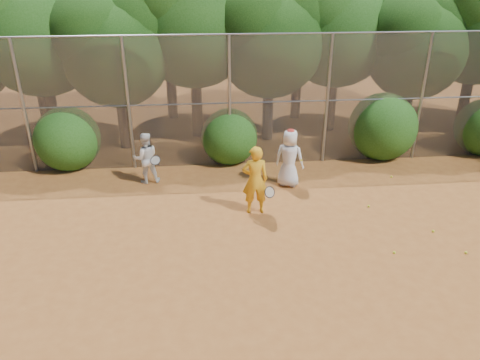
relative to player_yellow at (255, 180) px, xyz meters
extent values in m
plane|color=brown|center=(0.59, -2.86, -0.91)|extent=(80.00, 80.00, 0.00)
cylinder|color=gray|center=(-6.41, 3.14, 1.09)|extent=(0.09, 0.09, 4.00)
cylinder|color=gray|center=(-3.41, 3.14, 1.09)|extent=(0.09, 0.09, 4.00)
cylinder|color=gray|center=(-0.41, 3.14, 1.09)|extent=(0.09, 0.09, 4.00)
cylinder|color=gray|center=(2.59, 3.14, 1.09)|extent=(0.09, 0.09, 4.00)
cylinder|color=gray|center=(5.59, 3.14, 1.09)|extent=(0.09, 0.09, 4.00)
cylinder|color=gray|center=(0.59, 3.14, 3.09)|extent=(20.00, 0.05, 0.05)
cylinder|color=gray|center=(0.59, 3.14, 1.09)|extent=(20.00, 0.04, 0.04)
cube|color=slate|center=(0.59, 3.14, 1.09)|extent=(20.00, 0.02, 4.00)
cylinder|color=black|center=(-6.41, 5.64, 0.35)|extent=(0.38, 0.38, 2.52)
sphere|color=#1B4A12|center=(-6.41, 5.64, 2.82)|extent=(4.03, 4.03, 4.03)
sphere|color=#1B4A12|center=(-7.12, 5.33, 3.63)|extent=(3.02, 3.02, 3.02)
cylinder|color=black|center=(-3.91, 4.94, 0.18)|extent=(0.36, 0.36, 2.17)
sphere|color=black|center=(-3.91, 4.94, 2.30)|extent=(3.47, 3.47, 3.47)
sphere|color=black|center=(-3.22, 5.28, 3.17)|extent=(2.78, 2.78, 2.78)
sphere|color=black|center=(-4.52, 4.68, 3.00)|extent=(2.60, 2.60, 2.60)
cylinder|color=black|center=(-1.41, 5.94, 0.42)|extent=(0.39, 0.39, 2.66)
sphere|color=#1B4A12|center=(-1.41, 5.94, 3.03)|extent=(4.26, 4.26, 4.26)
cylinder|color=black|center=(1.09, 5.34, 0.23)|extent=(0.37, 0.37, 2.27)
sphere|color=black|center=(1.09, 5.34, 2.46)|extent=(3.64, 3.64, 3.64)
sphere|color=black|center=(1.81, 5.70, 3.37)|extent=(2.91, 2.91, 2.91)
sphere|color=black|center=(0.45, 5.06, 3.19)|extent=(2.73, 2.73, 2.73)
cylinder|color=black|center=(3.59, 6.14, 0.32)|extent=(0.38, 0.38, 2.45)
sphere|color=#1B4A12|center=(3.59, 6.14, 2.72)|extent=(3.92, 3.92, 3.92)
sphere|color=#1B4A12|center=(4.37, 6.53, 3.70)|extent=(3.14, 3.14, 3.14)
sphere|color=#1B4A12|center=(2.90, 5.84, 3.50)|extent=(2.94, 2.94, 2.94)
cylinder|color=black|center=(6.09, 5.14, 0.14)|extent=(0.36, 0.36, 2.10)
sphere|color=black|center=(6.09, 5.14, 2.20)|extent=(3.36, 3.36, 3.36)
sphere|color=black|center=(6.76, 5.47, 3.04)|extent=(2.69, 2.69, 2.69)
sphere|color=black|center=(5.50, 4.88, 2.87)|extent=(2.52, 2.52, 2.52)
cylinder|color=black|center=(8.59, 5.74, 0.39)|extent=(0.39, 0.39, 2.59)
sphere|color=#1B4A12|center=(7.86, 5.42, 3.75)|extent=(3.11, 3.11, 3.11)
cylinder|color=black|center=(-7.41, 7.94, 0.41)|extent=(0.39, 0.39, 2.62)
sphere|color=#1B4A12|center=(-7.41, 7.94, 2.98)|extent=(4.20, 4.20, 4.20)
cylinder|color=black|center=(-2.41, 8.14, 0.49)|extent=(0.40, 0.40, 2.80)
sphere|color=#1B4A12|center=(-2.41, 8.14, 3.24)|extent=(4.48, 4.48, 4.48)
cylinder|color=black|center=(2.59, 7.74, 0.35)|extent=(0.38, 0.38, 2.52)
sphere|color=#1B4A12|center=(2.59, 7.74, 2.82)|extent=(4.03, 4.03, 4.03)
sphere|color=#1B4A12|center=(1.88, 7.43, 3.63)|extent=(3.02, 3.02, 3.02)
cylinder|color=black|center=(7.09, 8.34, 0.46)|extent=(0.40, 0.40, 2.73)
sphere|color=#1B4A12|center=(7.09, 8.34, 3.13)|extent=(4.37, 4.37, 4.37)
sphere|color=#1B4A12|center=(-5.41, 3.44, 0.09)|extent=(2.00, 2.00, 2.00)
sphere|color=#1B4A12|center=(-0.41, 3.44, -0.01)|extent=(1.80, 1.80, 1.80)
sphere|color=#1B4A12|center=(4.59, 3.44, 0.19)|extent=(2.20, 2.20, 2.20)
imported|color=gold|center=(0.00, 0.00, 0.00)|extent=(0.67, 0.45, 1.82)
torus|color=black|center=(0.35, -0.20, -0.26)|extent=(0.34, 0.28, 0.28)
cylinder|color=black|center=(0.26, -0.02, -0.36)|extent=(0.15, 0.25, 0.15)
imported|color=white|center=(1.15, 1.47, -0.06)|extent=(0.98, 0.85, 1.69)
ellipsoid|color=#AD2118|center=(1.15, 1.47, 0.74)|extent=(0.22, 0.22, 0.13)
sphere|color=#CDD126|center=(1.45, 1.27, -0.06)|extent=(0.07, 0.07, 0.07)
imported|color=white|center=(-2.92, 2.05, -0.15)|extent=(0.84, 0.71, 1.51)
torus|color=black|center=(-2.62, 1.75, -0.11)|extent=(0.35, 0.31, 0.23)
cylinder|color=black|center=(-2.58, 1.90, -0.27)|extent=(0.09, 0.22, 0.22)
sphere|color=#CDD126|center=(4.47, -2.33, -0.87)|extent=(0.07, 0.07, 0.07)
sphere|color=#CDD126|center=(3.03, -0.05, -0.87)|extent=(0.07, 0.07, 0.07)
sphere|color=#CDD126|center=(2.88, -2.18, -0.87)|extent=(0.07, 0.07, 0.07)
sphere|color=#CDD126|center=(4.16, -1.39, -0.87)|extent=(0.07, 0.07, 0.07)
sphere|color=#CDD126|center=(4.33, 1.67, -0.87)|extent=(0.07, 0.07, 0.07)
camera|label=1|loc=(-1.33, -10.52, 5.09)|focal=35.00mm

